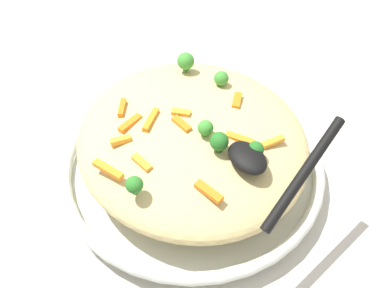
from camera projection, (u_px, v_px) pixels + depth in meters
ground_plane at (192, 176)px, 0.71m from camera, size 2.40×2.40×0.00m
serving_bowl at (192, 167)px, 0.70m from camera, size 0.37×0.37×0.04m
pasta_mound at (192, 141)px, 0.66m from camera, size 0.33×0.31×0.08m
carrot_piece_0 at (209, 192)px, 0.56m from camera, size 0.04×0.02×0.01m
carrot_piece_1 at (181, 113)px, 0.64m from camera, size 0.02×0.02×0.01m
carrot_piece_2 at (151, 120)px, 0.63m from camera, size 0.03×0.04×0.01m
carrot_piece_3 at (130, 123)px, 0.63m from camera, size 0.02×0.04×0.01m
carrot_piece_4 at (108, 170)px, 0.58m from camera, size 0.04×0.02×0.01m
carrot_piece_5 at (122, 108)px, 0.65m from camera, size 0.03×0.02×0.01m
carrot_piece_6 at (183, 126)px, 0.62m from camera, size 0.03×0.01×0.01m
carrot_piece_7 at (142, 162)px, 0.59m from camera, size 0.03×0.01×0.01m
carrot_piece_8 at (121, 140)px, 0.61m from camera, size 0.01×0.03×0.01m
carrot_piece_9 at (239, 103)px, 0.66m from camera, size 0.03×0.03×0.01m
carrot_piece_10 at (273, 142)px, 0.61m from camera, size 0.01×0.03×0.01m
carrot_piece_11 at (240, 139)px, 0.61m from camera, size 0.04×0.03×0.01m
broccoli_floret_0 at (203, 129)px, 0.60m from camera, size 0.02×0.02×0.02m
broccoli_floret_1 at (255, 150)px, 0.59m from camera, size 0.02×0.02×0.03m
broccoli_floret_2 at (186, 61)px, 0.70m from camera, size 0.03×0.03×0.03m
broccoli_floret_3 at (221, 79)px, 0.68m from camera, size 0.02×0.02×0.02m
broccoli_floret_4 at (134, 185)px, 0.55m from camera, size 0.02×0.02×0.03m
broccoli_floret_5 at (219, 142)px, 0.59m from camera, size 0.02×0.02×0.03m
serving_spoon at (266, 163)px, 0.56m from camera, size 0.12×0.14×0.07m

